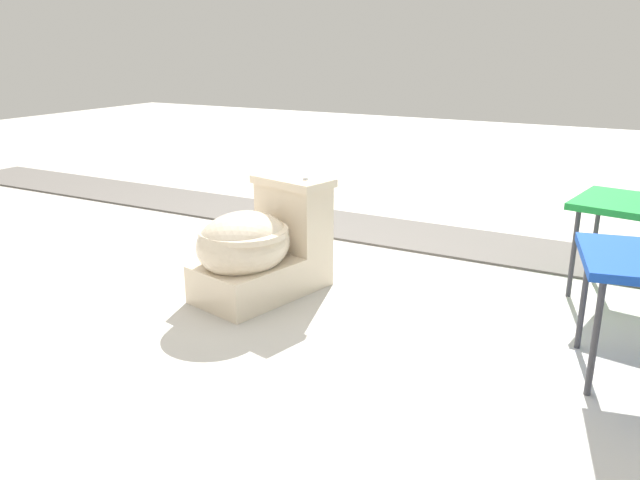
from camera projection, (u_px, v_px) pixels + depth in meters
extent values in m
plane|color=#B7B2A8|center=(235.00, 290.00, 2.89)|extent=(14.00, 14.00, 0.00)
cube|color=#605B56|center=(424.00, 237.00, 3.65)|extent=(0.56, 8.00, 0.01)
cube|color=beige|center=(262.00, 276.00, 2.82)|extent=(0.66, 0.47, 0.17)
ellipsoid|color=beige|center=(244.00, 244.00, 2.70)|extent=(0.51, 0.45, 0.28)
cylinder|color=beige|center=(243.00, 231.00, 2.68)|extent=(0.47, 0.47, 0.03)
cube|color=beige|center=(293.00, 216.00, 2.90)|extent=(0.25, 0.37, 0.30)
cube|color=beige|center=(293.00, 181.00, 2.85)|extent=(0.28, 0.40, 0.04)
cylinder|color=silver|center=(306.00, 178.00, 2.79)|extent=(0.02, 0.02, 0.01)
cube|color=#1E8C38|center=(632.00, 204.00, 2.72)|extent=(0.51, 0.51, 0.03)
cylinder|color=#38383D|center=(573.00, 254.00, 2.75)|extent=(0.02, 0.02, 0.40)
cylinder|color=#38383D|center=(595.00, 236.00, 3.01)|extent=(0.02, 0.02, 0.40)
cylinder|color=#38383D|center=(595.00, 338.00, 1.97)|extent=(0.02, 0.02, 0.40)
cylinder|color=#38383D|center=(584.00, 298.00, 2.28)|extent=(0.02, 0.02, 0.40)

